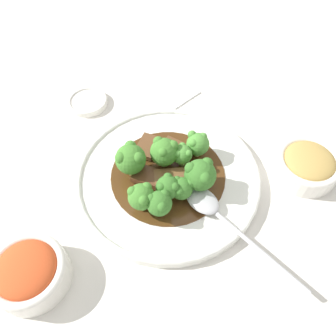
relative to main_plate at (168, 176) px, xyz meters
name	(u,v)px	position (x,y,z in m)	size (l,w,h in m)	color
ground_plane	(168,180)	(0.00, 0.00, -0.01)	(4.00, 4.00, 0.00)	silver
main_plate	(168,176)	(0.00, 0.00, 0.00)	(0.31, 0.31, 0.02)	white
beef_strip_0	(152,178)	(0.01, 0.03, 0.01)	(0.07, 0.06, 0.01)	#56331E
beef_strip_1	(177,148)	(0.03, -0.04, 0.01)	(0.06, 0.04, 0.01)	brown
beef_strip_2	(175,178)	(-0.02, 0.00, 0.02)	(0.06, 0.07, 0.01)	brown
beef_strip_3	(148,146)	(0.06, -0.01, 0.01)	(0.05, 0.06, 0.01)	brown
broccoli_floret_0	(197,143)	(0.00, -0.06, 0.04)	(0.04, 0.04, 0.04)	#8EB756
broccoli_floret_1	(141,197)	(-0.02, 0.07, 0.04)	(0.04, 0.04, 0.05)	#8EB756
broccoli_floret_2	(131,159)	(0.04, 0.04, 0.04)	(0.05, 0.05, 0.06)	#8EB756
broccoli_floret_3	(164,152)	(0.02, -0.01, 0.04)	(0.05, 0.05, 0.05)	#7FA84C
broccoli_floret_4	(200,175)	(-0.05, -0.02, 0.04)	(0.05, 0.05, 0.06)	#7FA84C
broccoli_floret_5	(168,187)	(-0.03, 0.03, 0.04)	(0.04, 0.04, 0.05)	#7FA84C
broccoli_floret_6	(181,188)	(-0.05, 0.01, 0.03)	(0.04, 0.04, 0.04)	#7FA84C
broccoli_floret_7	(159,203)	(-0.05, 0.06, 0.04)	(0.04, 0.04, 0.05)	#8EB756
broccoli_floret_8	(182,154)	(0.00, -0.03, 0.04)	(0.03, 0.03, 0.04)	#7FA84C
serving_spoon	(213,209)	(-0.10, -0.01, 0.02)	(0.22, 0.04, 0.01)	#B7B7BC
side_bowl_kimchi	(29,272)	(-0.01, 0.25, 0.02)	(0.10, 0.10, 0.05)	white
side_bowl_appetizer	(307,164)	(-0.14, -0.19, 0.01)	(0.11, 0.11, 0.05)	white
sauce_dish	(88,102)	(0.25, 0.01, 0.00)	(0.08, 0.08, 0.01)	white
paper_napkin	(164,85)	(0.19, -0.15, -0.01)	(0.14, 0.09, 0.01)	white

